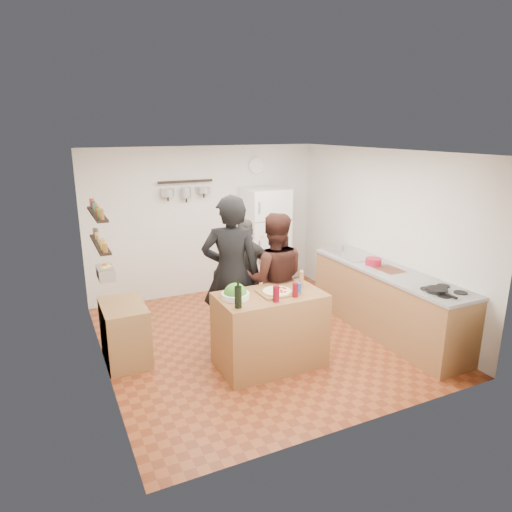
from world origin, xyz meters
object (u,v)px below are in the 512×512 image
prep_island (270,330)px  person_center (274,279)px  wine_bottle (238,297)px  skillet (437,290)px  pepper_mill (301,280)px  person_left (231,274)px  salad_bowl (235,296)px  counter_run (386,302)px  salt_canister (298,288)px  wall_clock (257,166)px  side_table (125,332)px  red_bowl (373,262)px  fridge (265,240)px  person_back (246,276)px

prep_island → person_center: 0.75m
wine_bottle → skillet: (2.29, -0.59, -0.09)m
pepper_mill → skillet: bearing=-32.6°
person_left → person_center: 0.59m
salad_bowl → pepper_mill: (0.87, 0.00, 0.05)m
counter_run → salad_bowl: bearing=-178.0°
salt_canister → wall_clock: size_ratio=0.43×
pepper_mill → prep_island: bearing=-173.7°
person_center → wine_bottle: bearing=64.8°
person_center → counter_run: 1.67m
side_table → wine_bottle: bearing=-46.0°
salt_canister → prep_island: bearing=158.2°
person_center → side_table: (-1.88, 0.34, -0.51)m
skillet → side_table: size_ratio=0.30×
salad_bowl → wine_bottle: (-0.08, -0.27, 0.09)m
salad_bowl → red_bowl: red_bowl is taller
fridge → side_table: (-2.69, -1.56, -0.54)m
person_back → fridge: bearing=-99.2°
salt_canister → fridge: (0.84, 2.55, -0.08)m
person_center → skillet: bearing=160.0°
person_back → skillet: bearing=156.8°
prep_island → wall_clock: 3.43m
counter_run → fridge: size_ratio=1.46×
wine_bottle → salt_canister: 0.81m
salad_bowl → skillet: size_ratio=1.32×
fridge → side_table: bearing=-149.9°
person_center → counter_run: (1.56, -0.40, -0.43)m
person_center → person_back: 0.56m
salad_bowl → wine_bottle: bearing=-106.5°
pepper_mill → fridge: 2.48m
skillet → wall_clock: size_ratio=0.81×
salad_bowl → prep_island: bearing=-6.8°
prep_island → fridge: size_ratio=0.69×
red_bowl → counter_run: bearing=-79.4°
prep_island → red_bowl: red_bowl is taller
side_table → prep_island: bearing=-29.3°
prep_island → skillet: size_ratio=5.12×
prep_island → person_back: 1.13m
person_left → skillet: person_left is taller
person_center → skillet: person_center is taller
person_center → red_bowl: bearing=-162.5°
counter_run → skillet: size_ratio=10.78×
pepper_mill → red_bowl: 1.43m
prep_island → wall_clock: size_ratio=4.17×
prep_island → person_left: 0.85m
fridge → counter_run: bearing=-71.9°
fridge → prep_island: bearing=-115.1°
person_left → person_back: (0.42, 0.46, -0.21)m
side_table → salt_canister: bearing=-28.1°
wine_bottle → pepper_mill: bearing=15.9°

